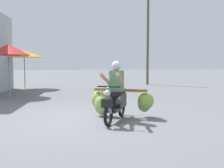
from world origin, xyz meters
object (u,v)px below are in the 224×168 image
object	(u,v)px
market_umbrella_further_along	(24,54)
utility_pole	(148,43)
market_umbrella_near_shop	(9,50)
motorbike_distant_ahead_left	(116,79)
motorbike_main_loaded	(119,99)

from	to	relation	value
market_umbrella_further_along	utility_pole	size ratio (longest dim) A/B	0.38
market_umbrella_near_shop	market_umbrella_further_along	world-z (taller)	market_umbrella_near_shop
motorbike_distant_ahead_left	motorbike_main_loaded	bearing A→B (deg)	-95.46
motorbike_distant_ahead_left	utility_pole	xyz separation A→B (m)	(2.64, 2.71, 2.47)
motorbike_distant_ahead_left	market_umbrella_further_along	bearing A→B (deg)	178.77
market_umbrella_further_along	utility_pole	xyz separation A→B (m)	(8.10, 2.60, 0.95)
motorbike_main_loaded	motorbike_distant_ahead_left	xyz separation A→B (m)	(0.82, 8.55, 0.04)
market_umbrella_further_along	utility_pole	distance (m)	8.56
motorbike_main_loaded	motorbike_distant_ahead_left	size ratio (longest dim) A/B	1.28
utility_pole	motorbike_distant_ahead_left	bearing A→B (deg)	-134.15
motorbike_distant_ahead_left	utility_pole	size ratio (longest dim) A/B	0.23
motorbike_distant_ahead_left	market_umbrella_near_shop	size ratio (longest dim) A/B	0.58
motorbike_main_loaded	utility_pole	bearing A→B (deg)	72.95
motorbike_distant_ahead_left	utility_pole	distance (m)	4.52
motorbike_main_loaded	market_umbrella_further_along	world-z (taller)	market_umbrella_further_along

